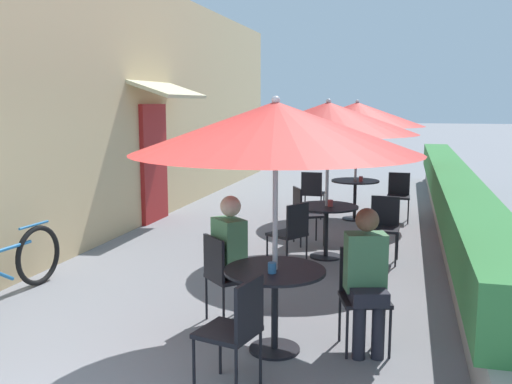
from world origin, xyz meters
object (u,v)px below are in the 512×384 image
object	(u,v)px
patio_umbrella_mid	(328,118)
patio_table_near	(275,289)
cafe_chair_mid_left	(384,223)
cafe_chair_mid_right	(304,211)
cafe_chair_near_right	(224,272)
coffee_cup_far	(361,179)
patio_umbrella_far	(357,114)
coffee_cup_near	(272,268)
seated_patron_near_left	(366,274)
cafe_chair_far_right	(312,191)
bicycle_leaning	(4,266)
patio_table_mid	(326,218)
cafe_chair_near_back	(236,325)
cafe_chair_far_left	(399,193)
cafe_chair_near_left	(363,289)
seated_patron_near_right	(234,253)
coffee_cup_mid	(330,203)
patio_umbrella_near	(276,128)
cafe_chair_mid_back	(291,230)
patio_table_far	(355,190)

from	to	relation	value
patio_umbrella_mid	patio_table_near	bearing A→B (deg)	-90.20
cafe_chair_mid_left	cafe_chair_mid_right	world-z (taller)	same
patio_table_near	cafe_chair_near_right	distance (m)	0.78
patio_umbrella_mid	coffee_cup_far	distance (m)	2.88
patio_umbrella_mid	patio_umbrella_far	bearing A→B (deg)	86.91
coffee_cup_near	cafe_chair_mid_left	bearing A→B (deg)	76.49
seated_patron_near_left	coffee_cup_far	xyz separation A→B (m)	(-0.49, 5.56, 0.08)
patio_umbrella_mid	cafe_chair_far_right	distance (m)	3.08
patio_table_near	cafe_chair_mid_right	world-z (taller)	cafe_chair_mid_right
cafe_chair_near_right	cafe_chair_mid_left	xyz separation A→B (m)	(1.40, 2.68, 0.00)
cafe_chair_mid_right	cafe_chair_mid_left	bearing A→B (deg)	35.64
seated_patron_near_left	bicycle_leaning	bearing A→B (deg)	-21.35
coffee_cup_far	patio_table_mid	bearing A→B (deg)	-95.55
bicycle_leaning	cafe_chair_near_back	bearing A→B (deg)	-17.44
patio_umbrella_far	bicycle_leaning	xyz separation A→B (m)	(-3.30, -5.32, -1.55)
cafe_chair_near_back	cafe_chair_far_left	distance (m)	6.78
cafe_chair_near_left	patio_table_mid	xyz separation A→B (m)	(-0.71, 2.83, 0.04)
cafe_chair_near_left	patio_table_mid	distance (m)	2.92
seated_patron_near_right	cafe_chair_near_right	bearing A→B (deg)	-90.00
cafe_chair_near_back	coffee_cup_mid	bearing A→B (deg)	11.20
cafe_chair_mid_right	patio_umbrella_near	bearing A→B (deg)	-21.17
cafe_chair_mid_back	coffee_cup_mid	world-z (taller)	cafe_chair_mid_back
patio_table_near	cafe_chair_near_left	bearing A→B (deg)	21.81
patio_umbrella_near	cafe_chair_near_left	bearing A→B (deg)	21.81
cafe_chair_near_right	seated_patron_near_left	bearing A→B (deg)	31.46
patio_umbrella_near	patio_table_mid	distance (m)	3.40
patio_table_mid	patio_table_near	bearing A→B (deg)	-90.20
cafe_chair_near_back	cafe_chair_far_left	world-z (taller)	same
patio_table_mid	coffee_cup_mid	distance (m)	0.23
cafe_chair_near_back	cafe_chair_mid_left	bearing A→B (deg)	0.95
cafe_chair_near_back	cafe_chair_mid_left	size ratio (longest dim) A/B	1.00
cafe_chair_near_left	patio_umbrella_far	bearing A→B (deg)	-100.40
cafe_chair_near_right	patio_umbrella_mid	bearing A→B (deg)	120.55
patio_table_near	cafe_chair_near_back	bearing A→B (deg)	-98.19
seated_patron_near_left	cafe_chair_near_back	xyz separation A→B (m)	(-0.86, -0.95, -0.17)
patio_umbrella_near	cafe_chair_mid_left	distance (m)	3.54
patio_table_far	patio_umbrella_mid	bearing A→B (deg)	-93.09
patio_umbrella_near	cafe_chair_far_left	world-z (taller)	patio_umbrella_near
cafe_chair_near_left	coffee_cup_mid	world-z (taller)	cafe_chair_near_left
seated_patron_near_left	patio_umbrella_far	distance (m)	5.84
bicycle_leaning	cafe_chair_mid_left	bearing A→B (deg)	39.56
cafe_chair_near_left	coffee_cup_far	xyz separation A→B (m)	(-0.46, 5.46, 0.25)
seated_patron_near_right	coffee_cup_far	world-z (taller)	seated_patron_near_right
cafe_chair_near_right	coffee_cup_near	size ratio (longest dim) A/B	9.67
patio_table_near	cafe_chair_far_left	distance (m)	6.00
patio_umbrella_mid	cafe_chair_far_left	xyz separation A→B (m)	(0.92, 2.81, -1.40)
patio_umbrella_near	cafe_chair_mid_back	size ratio (longest dim) A/B	2.75
patio_umbrella_mid	patio_umbrella_far	size ratio (longest dim) A/B	1.00
patio_umbrella_near	cafe_chair_near_left	world-z (taller)	patio_umbrella_near
cafe_chair_mid_right	coffee_cup_far	size ratio (longest dim) A/B	9.67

